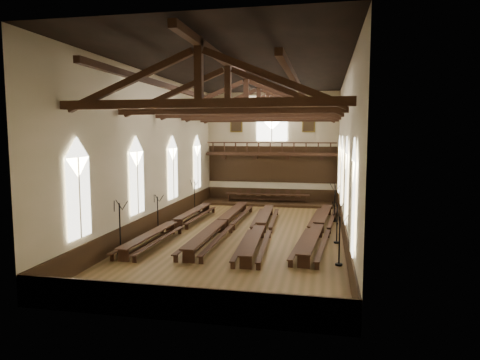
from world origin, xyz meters
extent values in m
plane|color=brown|center=(0.00, 0.00, 0.00)|extent=(26.00, 26.00, 0.00)
plane|color=beige|center=(0.00, 13.00, 5.00)|extent=(12.00, 0.00, 12.00)
plane|color=beige|center=(0.00, -13.00, 5.00)|extent=(12.00, 0.00, 12.00)
plane|color=beige|center=(-6.00, 0.00, 5.00)|extent=(0.00, 26.00, 26.00)
plane|color=beige|center=(6.00, 0.00, 5.00)|extent=(0.00, 26.00, 26.00)
plane|color=black|center=(0.00, 0.00, 10.00)|extent=(26.00, 26.00, 0.00)
cube|color=black|center=(0.00, 12.96, 0.60)|extent=(11.90, 0.08, 1.20)
cube|color=black|center=(0.00, -12.96, 0.60)|extent=(11.90, 0.08, 1.20)
cube|color=black|center=(-5.96, 0.00, 0.60)|extent=(0.08, 25.90, 1.20)
cube|color=black|center=(5.96, 0.00, 0.60)|extent=(0.08, 25.90, 1.20)
cube|color=white|center=(-5.90, -9.00, 3.40)|extent=(0.05, 1.80, 3.60)
cube|color=white|center=(-5.90, -9.00, 5.20)|extent=(0.05, 1.80, 1.80)
cylinder|color=beige|center=(-5.86, -9.00, 3.40)|extent=(0.08, 0.08, 3.60)
cube|color=white|center=(-5.90, -3.00, 3.40)|extent=(0.05, 1.80, 3.60)
cube|color=white|center=(-5.90, -3.00, 5.20)|extent=(0.05, 1.80, 1.80)
cylinder|color=beige|center=(-5.86, -3.00, 3.40)|extent=(0.08, 0.08, 3.60)
cube|color=white|center=(-5.90, 3.00, 3.40)|extent=(0.05, 1.80, 3.60)
cube|color=white|center=(-5.90, 3.00, 5.20)|extent=(0.05, 1.80, 1.80)
cylinder|color=beige|center=(-5.86, 3.00, 3.40)|extent=(0.08, 0.08, 3.60)
cube|color=white|center=(-5.90, 9.00, 3.40)|extent=(0.05, 1.80, 3.60)
cube|color=white|center=(-5.90, 9.00, 5.20)|extent=(0.05, 1.80, 1.80)
cylinder|color=beige|center=(-5.86, 9.00, 3.40)|extent=(0.08, 0.08, 3.60)
cube|color=white|center=(5.90, -9.00, 3.40)|extent=(0.05, 1.80, 3.60)
cube|color=white|center=(5.90, -9.00, 5.20)|extent=(0.05, 1.80, 1.80)
cylinder|color=beige|center=(5.86, -9.00, 3.40)|extent=(0.08, 0.08, 3.60)
cube|color=white|center=(5.90, -3.00, 3.40)|extent=(0.05, 1.80, 3.60)
cube|color=white|center=(5.90, -3.00, 5.20)|extent=(0.05, 1.80, 1.80)
cylinder|color=beige|center=(5.86, -3.00, 3.40)|extent=(0.08, 0.08, 3.60)
cube|color=white|center=(5.90, 3.00, 3.40)|extent=(0.05, 1.80, 3.60)
cube|color=white|center=(5.90, 3.00, 5.20)|extent=(0.05, 1.80, 1.80)
cylinder|color=beige|center=(5.86, 3.00, 3.40)|extent=(0.08, 0.08, 3.60)
cube|color=white|center=(5.90, 9.00, 3.40)|extent=(0.05, 1.80, 3.60)
cube|color=white|center=(5.90, 9.00, 5.20)|extent=(0.05, 1.80, 1.80)
cylinder|color=beige|center=(5.86, 9.00, 3.40)|extent=(0.08, 0.08, 3.60)
cube|color=white|center=(0.00, 12.90, 6.80)|extent=(2.80, 0.05, 2.40)
cube|color=white|center=(0.00, 12.90, 8.00)|extent=(2.80, 0.05, 2.80)
cylinder|color=beige|center=(0.00, 12.86, 6.80)|extent=(0.10, 0.10, 2.40)
cube|color=#371C11|center=(0.00, 12.35, 4.40)|extent=(11.80, 1.20, 0.20)
cube|color=black|center=(0.00, 12.94, 3.45)|extent=(11.80, 0.10, 3.30)
cube|color=#371C11|center=(0.00, 11.81, 5.45)|extent=(11.60, 0.12, 0.10)
cube|color=#371C11|center=(0.00, 11.81, 4.55)|extent=(11.60, 0.12, 0.10)
cube|color=#371C11|center=(-4.50, 12.75, 4.15)|extent=(0.35, 0.40, 0.50)
cube|color=#371C11|center=(-1.50, 12.75, 4.15)|extent=(0.35, 0.40, 0.50)
cube|color=#371C11|center=(1.50, 12.75, 4.15)|extent=(0.35, 0.40, 0.50)
cube|color=#371C11|center=(4.50, 12.75, 4.15)|extent=(0.35, 0.40, 0.50)
cube|color=brown|center=(-3.30, 12.91, 7.10)|extent=(1.15, 0.06, 1.45)
cube|color=black|center=(-3.30, 12.87, 7.10)|extent=(0.95, 0.04, 1.25)
cube|color=brown|center=(3.30, 12.91, 7.10)|extent=(1.15, 0.06, 1.45)
cube|color=black|center=(3.30, 12.87, 7.10)|extent=(0.95, 0.04, 1.25)
cube|color=#371C11|center=(0.00, -10.00, 7.40)|extent=(11.70, 0.35, 0.35)
cube|color=#371C11|center=(0.00, -10.00, 8.70)|extent=(0.30, 0.30, 2.40)
cube|color=#371C11|center=(-2.88, -10.00, 8.30)|extent=(5.44, 0.26, 2.40)
cube|color=#371C11|center=(2.88, -10.00, 8.30)|extent=(5.44, 0.26, 2.40)
cube|color=#371C11|center=(0.00, -5.00, 7.40)|extent=(11.70, 0.35, 0.35)
cube|color=#371C11|center=(0.00, -5.00, 8.70)|extent=(0.30, 0.30, 2.40)
cube|color=#371C11|center=(-2.88, -5.00, 8.30)|extent=(5.44, 0.26, 2.40)
cube|color=#371C11|center=(2.88, -5.00, 8.30)|extent=(5.44, 0.26, 2.40)
cube|color=#371C11|center=(0.00, 0.00, 7.40)|extent=(11.70, 0.35, 0.35)
cube|color=#371C11|center=(0.00, 0.00, 8.70)|extent=(0.30, 0.30, 2.40)
cube|color=#371C11|center=(-2.88, 0.00, 8.30)|extent=(5.44, 0.26, 2.40)
cube|color=#371C11|center=(2.88, 0.00, 8.30)|extent=(5.44, 0.26, 2.40)
cube|color=#371C11|center=(0.00, 5.00, 7.40)|extent=(11.70, 0.35, 0.35)
cube|color=#371C11|center=(0.00, 5.00, 8.70)|extent=(0.30, 0.30, 2.40)
cube|color=#371C11|center=(-2.88, 5.00, 8.30)|extent=(5.44, 0.26, 2.40)
cube|color=#371C11|center=(2.88, 5.00, 8.30)|extent=(5.44, 0.26, 2.40)
cube|color=#371C11|center=(0.00, 10.00, 7.40)|extent=(11.70, 0.35, 0.35)
cube|color=#371C11|center=(0.00, 10.00, 8.70)|extent=(0.30, 0.30, 2.40)
cube|color=#371C11|center=(-2.88, 10.00, 8.30)|extent=(5.44, 0.26, 2.40)
cube|color=#371C11|center=(2.88, 10.00, 8.30)|extent=(5.44, 0.26, 2.40)
cube|color=#371C11|center=(-3.36, 0.00, 8.70)|extent=(0.25, 25.70, 0.25)
cube|color=#371C11|center=(3.36, 0.00, 8.70)|extent=(0.25, 25.70, 0.25)
cube|color=#371C11|center=(0.00, 0.00, 9.70)|extent=(0.30, 25.70, 0.30)
cube|color=#371C11|center=(-4.58, -4.13, 0.68)|extent=(0.86, 6.70, 0.08)
cube|color=#371C11|center=(-4.58, -7.14, 0.32)|extent=(0.57, 0.09, 0.64)
cube|color=#371C11|center=(-4.58, -1.12, 0.32)|extent=(0.57, 0.09, 0.64)
cube|color=#371C11|center=(-4.58, -4.13, 0.24)|extent=(0.24, 5.92, 0.08)
cube|color=#371C11|center=(-5.17, -4.12, 0.40)|extent=(0.46, 6.69, 0.06)
cube|color=#371C11|center=(-5.17, -7.17, 0.19)|extent=(0.22, 0.07, 0.37)
cube|color=#371C11|center=(-5.17, -1.06, 0.19)|extent=(0.22, 0.07, 0.37)
cube|color=#371C11|center=(-3.98, -4.15, 0.40)|extent=(0.46, 6.69, 0.06)
cube|color=#371C11|center=(-3.98, -7.21, 0.19)|extent=(0.22, 0.07, 0.37)
cube|color=#371C11|center=(-3.98, -1.09, 0.19)|extent=(0.22, 0.07, 0.37)
cube|color=#371C11|center=(-4.58, 3.27, 0.68)|extent=(0.86, 6.70, 0.08)
cube|color=#371C11|center=(-4.58, 0.26, 0.32)|extent=(0.57, 0.09, 0.64)
cube|color=#371C11|center=(-4.58, 6.28, 0.32)|extent=(0.57, 0.09, 0.64)
cube|color=#371C11|center=(-4.58, 3.27, 0.24)|extent=(0.24, 5.92, 0.08)
cube|color=#371C11|center=(-5.17, 3.28, 0.40)|extent=(0.46, 6.69, 0.06)
cube|color=#371C11|center=(-5.17, 0.23, 0.19)|extent=(0.22, 0.07, 0.37)
cube|color=#371C11|center=(-5.17, 6.34, 0.19)|extent=(0.22, 0.07, 0.37)
cube|color=#371C11|center=(-3.98, 3.25, 0.40)|extent=(0.46, 6.69, 0.06)
cube|color=#371C11|center=(-3.98, 0.19, 0.19)|extent=(0.22, 0.07, 0.37)
cube|color=#371C11|center=(-3.98, 6.31, 0.19)|extent=(0.22, 0.07, 0.37)
cube|color=#371C11|center=(-1.59, -3.49, 0.73)|extent=(0.73, 7.18, 0.08)
cube|color=#371C11|center=(-1.59, -6.72, 0.34)|extent=(0.61, 0.08, 0.69)
cube|color=#371C11|center=(-1.59, -0.25, 0.34)|extent=(0.61, 0.08, 0.69)
cube|color=#371C11|center=(-1.59, -3.49, 0.26)|extent=(0.09, 6.36, 0.08)
cube|color=#371C11|center=(-2.23, -3.49, 0.43)|extent=(0.30, 7.18, 0.06)
cube|color=#371C11|center=(-2.23, -6.77, 0.20)|extent=(0.23, 0.07, 0.40)
cube|color=#371C11|center=(-2.23, -0.20, 0.20)|extent=(0.23, 0.07, 0.40)
cube|color=#371C11|center=(-0.96, -3.49, 0.43)|extent=(0.30, 7.18, 0.06)
cube|color=#371C11|center=(-0.96, -6.77, 0.20)|extent=(0.23, 0.07, 0.40)
cube|color=#371C11|center=(-0.96, -0.20, 0.20)|extent=(0.23, 0.07, 0.40)
cube|color=#371C11|center=(-1.59, 3.91, 0.73)|extent=(0.73, 7.18, 0.08)
cube|color=#371C11|center=(-1.59, 0.68, 0.34)|extent=(0.61, 0.08, 0.69)
cube|color=#371C11|center=(-1.59, 7.15, 0.34)|extent=(0.61, 0.08, 0.69)
cube|color=#371C11|center=(-1.59, 3.91, 0.26)|extent=(0.09, 6.36, 0.08)
cube|color=#371C11|center=(-2.23, 3.91, 0.43)|extent=(0.30, 7.18, 0.06)
cube|color=#371C11|center=(-2.23, 0.63, 0.20)|extent=(0.23, 0.07, 0.40)
cube|color=#371C11|center=(-2.23, 7.20, 0.20)|extent=(0.23, 0.07, 0.40)
cube|color=#371C11|center=(-0.96, 3.91, 0.43)|extent=(0.30, 7.18, 0.06)
cube|color=#371C11|center=(-0.96, 0.63, 0.20)|extent=(0.23, 0.07, 0.40)
cube|color=#371C11|center=(-0.96, 7.20, 0.20)|extent=(0.23, 0.07, 0.40)
cube|color=#371C11|center=(0.96, -4.11, 0.68)|extent=(0.99, 6.71, 0.08)
cube|color=#371C11|center=(0.96, -7.12, 0.32)|extent=(0.57, 0.10, 0.64)
cube|color=#371C11|center=(0.96, -1.10, 0.32)|extent=(0.57, 0.10, 0.64)
cube|color=#371C11|center=(0.96, -4.11, 0.24)|extent=(0.37, 5.92, 0.08)
cube|color=#371C11|center=(0.36, -4.14, 0.40)|extent=(0.59, 6.69, 0.06)
cube|color=#371C11|center=(0.36, -7.20, 0.19)|extent=(0.22, 0.08, 0.37)
cube|color=#371C11|center=(0.36, -1.08, 0.19)|extent=(0.22, 0.08, 0.37)
cube|color=#371C11|center=(1.55, -4.08, 0.40)|extent=(0.59, 6.69, 0.06)
cube|color=#371C11|center=(1.55, -7.14, 0.19)|extent=(0.22, 0.08, 0.37)
cube|color=#371C11|center=(1.55, -1.03, 0.19)|extent=(0.22, 0.08, 0.37)
cube|color=#371C11|center=(0.96, 3.29, 0.68)|extent=(0.99, 6.71, 0.08)
cube|color=#371C11|center=(0.96, 0.28, 0.32)|extent=(0.57, 0.10, 0.64)
cube|color=#371C11|center=(0.96, 6.30, 0.32)|extent=(0.57, 0.10, 0.64)
cube|color=#371C11|center=(0.96, 3.29, 0.24)|extent=(0.37, 5.92, 0.08)
cube|color=#371C11|center=(0.36, 3.26, 0.40)|extent=(0.59, 6.69, 0.06)
cube|color=#371C11|center=(0.36, 0.20, 0.19)|extent=(0.22, 0.08, 0.37)
cube|color=#371C11|center=(0.36, 6.32, 0.19)|extent=(0.22, 0.08, 0.37)
cube|color=#371C11|center=(1.55, 3.32, 0.40)|extent=(0.59, 6.69, 0.06)
cube|color=#371C11|center=(1.55, 0.26, 0.19)|extent=(0.22, 0.08, 0.37)
cube|color=#371C11|center=(1.55, 6.37, 0.19)|extent=(0.22, 0.08, 0.37)
cube|color=#371C11|center=(4.51, -3.35, 0.70)|extent=(1.25, 6.96, 0.08)
cube|color=#371C11|center=(4.51, -6.47, 0.33)|extent=(0.59, 0.13, 0.66)
cube|color=#371C11|center=(4.51, -0.23, 0.33)|extent=(0.59, 0.13, 0.66)
cube|color=#371C11|center=(4.51, -3.35, 0.25)|extent=(0.58, 6.12, 0.08)
cube|color=#371C11|center=(3.90, -3.30, 0.42)|extent=(0.84, 6.93, 0.06)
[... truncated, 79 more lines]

